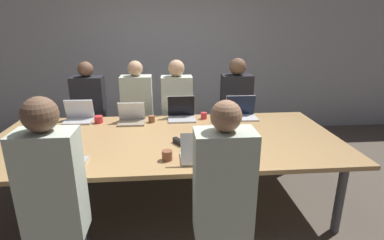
# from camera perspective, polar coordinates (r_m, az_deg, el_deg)

# --- Properties ---
(ground_plane) EXTENTS (24.00, 24.00, 0.00)m
(ground_plane) POSITION_cam_1_polar(r_m,az_deg,el_deg) (3.38, -4.59, -15.52)
(ground_plane) COLOR brown
(curtain_wall) EXTENTS (12.00, 0.06, 2.80)m
(curtain_wall) POSITION_cam_1_polar(r_m,az_deg,el_deg) (5.16, -5.23, 12.82)
(curtain_wall) COLOR #ADADB2
(curtain_wall) RESTS_ON ground_plane
(conference_table) EXTENTS (3.47, 1.54, 0.76)m
(conference_table) POSITION_cam_1_polar(r_m,az_deg,el_deg) (3.05, -4.92, -4.30)
(conference_table) COLOR tan
(conference_table) RESTS_ON ground_plane
(laptop_far_left) EXTENTS (0.33, 0.25, 0.25)m
(laptop_far_left) POSITION_cam_1_polar(r_m,az_deg,el_deg) (3.75, -20.77, 0.89)
(laptop_far_left) COLOR #B7B7BC
(laptop_far_left) RESTS_ON conference_table
(person_far_left) EXTENTS (0.40, 0.24, 1.41)m
(person_far_left) POSITION_cam_1_polar(r_m,az_deg,el_deg) (4.19, -18.72, 0.59)
(person_far_left) COLOR #2D2D38
(person_far_left) RESTS_ON ground_plane
(cup_far_left) EXTENTS (0.10, 0.10, 0.08)m
(cup_far_left) POSITION_cam_1_polar(r_m,az_deg,el_deg) (3.62, -17.35, 0.10)
(cup_far_left) COLOR red
(cup_far_left) RESTS_ON conference_table
(laptop_far_right) EXTENTS (0.36, 0.26, 0.26)m
(laptop_far_right) POSITION_cam_1_polar(r_m,az_deg,el_deg) (3.69, 9.37, 1.61)
(laptop_far_right) COLOR silver
(laptop_far_right) RESTS_ON conference_table
(person_far_right) EXTENTS (0.40, 0.24, 1.43)m
(person_far_right) POSITION_cam_1_polar(r_m,az_deg,el_deg) (4.13, 8.29, 1.44)
(person_far_right) COLOR #2D2D38
(person_far_right) RESTS_ON ground_plane
(cup_far_right) EXTENTS (0.08, 0.08, 0.10)m
(cup_far_right) POSITION_cam_1_polar(r_m,az_deg,el_deg) (3.58, 5.02, 0.83)
(cup_far_right) COLOR brown
(cup_far_right) RESTS_ON conference_table
(bottle_far_right) EXTENTS (0.07, 0.07, 0.23)m
(bottle_far_right) POSITION_cam_1_polar(r_m,az_deg,el_deg) (3.52, 5.44, 1.37)
(bottle_far_right) COLOR green
(bottle_far_right) RESTS_ON conference_table
(laptop_near_midright) EXTENTS (0.35, 0.27, 0.26)m
(laptop_near_midright) POSITION_cam_1_polar(r_m,az_deg,el_deg) (2.49, 1.83, -6.37)
(laptop_near_midright) COLOR silver
(laptop_near_midright) RESTS_ON conference_table
(person_near_midright) EXTENTS (0.40, 0.24, 1.42)m
(person_near_midright) POSITION_cam_1_polar(r_m,az_deg,el_deg) (2.16, 5.90, -15.39)
(person_near_midright) COLOR #2D2D38
(person_near_midright) RESTS_ON ground_plane
(cup_near_midright) EXTENTS (0.09, 0.09, 0.08)m
(cup_near_midright) POSITION_cam_1_polar(r_m,az_deg,el_deg) (2.55, -4.76, -6.71)
(cup_near_midright) COLOR brown
(cup_near_midright) RESTS_ON conference_table
(laptop_far_center) EXTENTS (0.33, 0.26, 0.27)m
(laptop_far_center) POSITION_cam_1_polar(r_m,az_deg,el_deg) (3.59, -2.03, 1.43)
(laptop_far_center) COLOR #B7B7BC
(laptop_far_center) RESTS_ON conference_table
(person_far_center) EXTENTS (0.40, 0.24, 1.42)m
(person_far_center) POSITION_cam_1_polar(r_m,az_deg,el_deg) (3.99, -2.86, 0.91)
(person_far_center) COLOR #2D2D38
(person_far_center) RESTS_ON ground_plane
(cup_far_center) EXTENTS (0.07, 0.07, 0.08)m
(cup_far_center) POSITION_cam_1_polar(r_m,az_deg,el_deg) (3.60, 2.27, 0.83)
(cup_far_center) COLOR red
(cup_far_center) RESTS_ON conference_table
(laptop_near_left) EXTENTS (0.32, 0.22, 0.22)m
(laptop_near_left) POSITION_cam_1_polar(r_m,az_deg,el_deg) (2.64, -23.16, -6.81)
(laptop_near_left) COLOR #B7B7BC
(laptop_near_left) RESTS_ON conference_table
(person_near_left) EXTENTS (0.40, 0.24, 1.44)m
(person_near_left) POSITION_cam_1_polar(r_m,az_deg,el_deg) (2.33, -24.77, -13.81)
(person_near_left) COLOR #2D2D38
(person_near_left) RESTS_ON ground_plane
(bottle_near_left) EXTENTS (0.07, 0.07, 0.28)m
(bottle_near_left) POSITION_cam_1_polar(r_m,az_deg,el_deg) (2.81, -28.34, -4.80)
(bottle_near_left) COLOR black
(bottle_near_left) RESTS_ON conference_table
(laptop_far_midleft) EXTENTS (0.31, 0.24, 0.24)m
(laptop_far_midleft) POSITION_cam_1_polar(r_m,az_deg,el_deg) (3.53, -11.43, 0.62)
(laptop_far_midleft) COLOR gray
(laptop_far_midleft) RESTS_ON conference_table
(person_far_midleft) EXTENTS (0.40, 0.24, 1.41)m
(person_far_midleft) POSITION_cam_1_polar(r_m,az_deg,el_deg) (4.08, -10.26, 0.87)
(person_far_midleft) COLOR #2D2D38
(person_far_midleft) RESTS_ON ground_plane
(cup_far_midleft) EXTENTS (0.07, 0.07, 0.08)m
(cup_far_midleft) POSITION_cam_1_polar(r_m,az_deg,el_deg) (3.51, -7.69, 0.20)
(cup_far_midleft) COLOR brown
(cup_far_midleft) RESTS_ON conference_table
(stapler) EXTENTS (0.11, 0.15, 0.05)m
(stapler) POSITION_cam_1_polar(r_m,az_deg,el_deg) (2.86, -2.55, -4.16)
(stapler) COLOR black
(stapler) RESTS_ON conference_table
(notebook) EXTENTS (0.19, 0.18, 0.02)m
(notebook) POSITION_cam_1_polar(r_m,az_deg,el_deg) (3.12, 2.58, -2.51)
(notebook) COLOR #232328
(notebook) RESTS_ON conference_table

